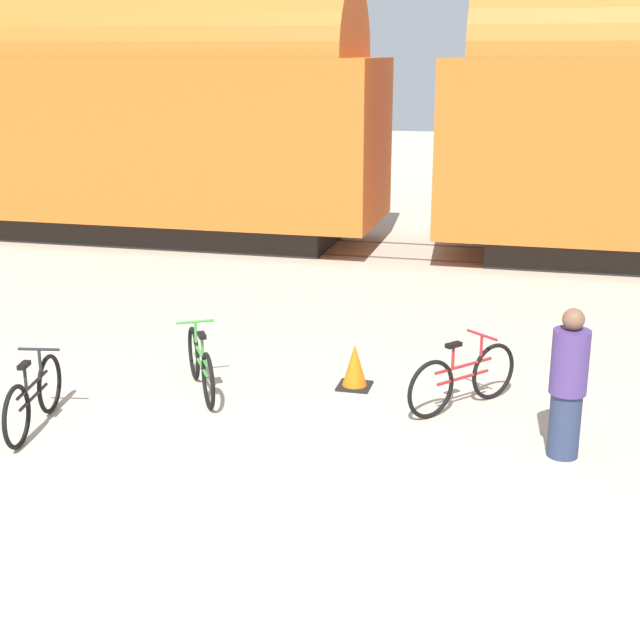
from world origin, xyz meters
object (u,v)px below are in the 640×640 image
object	(u,v)px
bicycle_green	(201,365)
bicycle_maroon	(463,378)
freight_train	(412,114)
traffic_cone	(355,367)
bicycle_black	(34,398)
person_in_purple	(568,385)

from	to	relation	value
bicycle_green	bicycle_maroon	distance (m)	3.10
freight_train	bicycle_maroon	size ratio (longest dim) A/B	19.62
bicycle_maroon	traffic_cone	xyz separation A→B (m)	(-1.34, 0.35, -0.11)
bicycle_green	bicycle_maroon	xyz separation A→B (m)	(3.09, 0.27, 0.01)
bicycle_black	bicycle_green	bearing A→B (deg)	46.73
person_in_purple	bicycle_maroon	bearing A→B (deg)	-1.15
freight_train	traffic_cone	world-z (taller)	freight_train
freight_train	person_in_purple	distance (m)	9.89
bicycle_green	traffic_cone	distance (m)	1.86
person_in_purple	traffic_cone	xyz separation A→B (m)	(-2.44, 1.38, -0.51)
bicycle_black	traffic_cone	size ratio (longest dim) A/B	2.93
freight_train	bicycle_green	xyz separation A→B (m)	(-1.21, -8.46, -2.41)
freight_train	bicycle_green	world-z (taller)	freight_train
freight_train	bicycle_green	distance (m)	8.88
freight_train	bicycle_maroon	world-z (taller)	freight_train
bicycle_black	person_in_purple	bearing A→B (deg)	7.02
person_in_purple	traffic_cone	world-z (taller)	person_in_purple
bicycle_black	person_in_purple	xyz separation A→B (m)	(5.55, 0.68, 0.41)
bicycle_black	bicycle_maroon	bearing A→B (deg)	21.08
bicycle_black	traffic_cone	xyz separation A→B (m)	(3.10, 2.06, -0.10)
freight_train	bicycle_maroon	bearing A→B (deg)	-77.12
bicycle_maroon	person_in_purple	xyz separation A→B (m)	(1.11, -1.03, 0.41)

